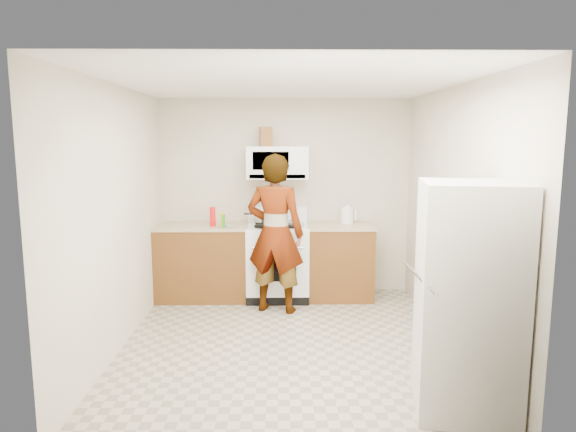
{
  "coord_description": "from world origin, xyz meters",
  "views": [
    {
      "loc": [
        -0.07,
        -4.81,
        2.01
      ],
      "look_at": [
        0.02,
        0.55,
        1.19
      ],
      "focal_mm": 32.0,
      "sensor_mm": 36.0,
      "label": 1
    }
  ],
  "objects_px": {
    "person": "(275,234)",
    "kettle": "(347,215)",
    "saucepan": "(263,217)",
    "gas_range": "(278,260)",
    "microwave": "(277,163)",
    "fridge": "(468,298)"
  },
  "relations": [
    {
      "from": "gas_range",
      "to": "person",
      "type": "distance_m",
      "value": 0.66
    },
    {
      "from": "kettle",
      "to": "saucepan",
      "type": "distance_m",
      "value": 1.07
    },
    {
      "from": "kettle",
      "to": "microwave",
      "type": "bearing_deg",
      "value": 179.92
    },
    {
      "from": "kettle",
      "to": "saucepan",
      "type": "xyz_separation_m",
      "value": [
        -1.07,
        0.02,
        -0.02
      ]
    },
    {
      "from": "gas_range",
      "to": "fridge",
      "type": "height_order",
      "value": "fridge"
    },
    {
      "from": "person",
      "to": "kettle",
      "type": "distance_m",
      "value": 1.11
    },
    {
      "from": "microwave",
      "to": "person",
      "type": "xyz_separation_m",
      "value": [
        -0.02,
        -0.63,
        -0.78
      ]
    },
    {
      "from": "person",
      "to": "kettle",
      "type": "bearing_deg",
      "value": -129.32
    },
    {
      "from": "saucepan",
      "to": "kettle",
      "type": "bearing_deg",
      "value": -1.01
    },
    {
      "from": "person",
      "to": "gas_range",
      "type": "bearing_deg",
      "value": -76.65
    },
    {
      "from": "person",
      "to": "kettle",
      "type": "relative_size",
      "value": 9.49
    },
    {
      "from": "microwave",
      "to": "person",
      "type": "relative_size",
      "value": 0.41
    },
    {
      "from": "gas_range",
      "to": "microwave",
      "type": "height_order",
      "value": "microwave"
    },
    {
      "from": "fridge",
      "to": "saucepan",
      "type": "distance_m",
      "value": 3.27
    },
    {
      "from": "saucepan",
      "to": "fridge",
      "type": "bearing_deg",
      "value": -61.03
    },
    {
      "from": "kettle",
      "to": "gas_range",
      "type": "bearing_deg",
      "value": -171.83
    },
    {
      "from": "gas_range",
      "to": "kettle",
      "type": "distance_m",
      "value": 1.04
    },
    {
      "from": "microwave",
      "to": "saucepan",
      "type": "relative_size",
      "value": 3.52
    },
    {
      "from": "saucepan",
      "to": "person",
      "type": "bearing_deg",
      "value": -75.71
    },
    {
      "from": "gas_range",
      "to": "microwave",
      "type": "distance_m",
      "value": 1.22
    },
    {
      "from": "fridge",
      "to": "saucepan",
      "type": "relative_size",
      "value": 7.88
    },
    {
      "from": "person",
      "to": "saucepan",
      "type": "relative_size",
      "value": 8.5
    }
  ]
}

